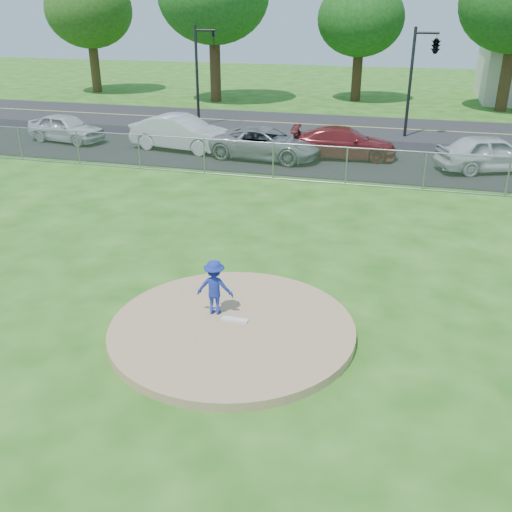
{
  "coord_description": "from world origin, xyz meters",
  "views": [
    {
      "loc": [
        3.35,
        -10.3,
        6.65
      ],
      "look_at": [
        0.0,
        2.0,
        1.0
      ],
      "focal_mm": 40.0,
      "sensor_mm": 36.0,
      "label": 1
    }
  ],
  "objects": [
    {
      "name": "ground",
      "position": [
        0.0,
        10.0,
        0.0
      ],
      "size": [
        120.0,
        120.0,
        0.0
      ],
      "primitive_type": "plane",
      "color": "#215913",
      "rests_on": "ground"
    },
    {
      "name": "pitchers_mound",
      "position": [
        0.0,
        0.0,
        0.1
      ],
      "size": [
        5.4,
        5.4,
        0.2
      ],
      "primitive_type": "cylinder",
      "color": "#A8815C",
      "rests_on": "ground"
    },
    {
      "name": "pitching_rubber",
      "position": [
        0.0,
        0.2,
        0.22
      ],
      "size": [
        0.6,
        0.15,
        0.04
      ],
      "primitive_type": "cube",
      "color": "white",
      "rests_on": "pitchers_mound"
    },
    {
      "name": "chain_link_fence",
      "position": [
        0.0,
        12.0,
        0.75
      ],
      "size": [
        40.0,
        0.06,
        1.5
      ],
      "primitive_type": "cube",
      "color": "gray",
      "rests_on": "ground"
    },
    {
      "name": "parking_lot",
      "position": [
        0.0,
        16.5,
        0.01
      ],
      "size": [
        50.0,
        8.0,
        0.01
      ],
      "primitive_type": "cube",
      "color": "black",
      "rests_on": "ground"
    },
    {
      "name": "street",
      "position": [
        0.0,
        24.0,
        0.0
      ],
      "size": [
        60.0,
        7.0,
        0.01
      ],
      "primitive_type": "cube",
      "color": "black",
      "rests_on": "ground"
    },
    {
      "name": "tree_center",
      "position": [
        -1.0,
        34.0,
        6.47
      ],
      "size": [
        6.16,
        6.16,
        9.84
      ],
      "color": "#352213",
      "rests_on": "ground"
    },
    {
      "name": "traffic_signal_left",
      "position": [
        -8.76,
        22.0,
        3.36
      ],
      "size": [
        1.28,
        0.2,
        5.6
      ],
      "color": "black",
      "rests_on": "ground"
    },
    {
      "name": "traffic_signal_center",
      "position": [
        3.97,
        22.0,
        4.61
      ],
      "size": [
        1.42,
        2.48,
        5.6
      ],
      "color": "black",
      "rests_on": "ground"
    },
    {
      "name": "pitcher",
      "position": [
        -0.53,
        0.43,
        0.84
      ],
      "size": [
        0.88,
        0.56,
        1.29
      ],
      "primitive_type": "imported",
      "rotation": [
        0.0,
        0.0,
        3.25
      ],
      "color": "#1C2D9A",
      "rests_on": "pitchers_mound"
    },
    {
      "name": "traffic_cone",
      "position": [
        -5.52,
        15.09,
        0.41
      ],
      "size": [
        0.41,
        0.41,
        0.79
      ],
      "primitive_type": "cone",
      "color": "#DE590B",
      "rests_on": "parking_lot"
    },
    {
      "name": "parked_car_silver",
      "position": [
        -14.1,
        15.94,
        0.72
      ],
      "size": [
        4.42,
        2.39,
        1.43
      ],
      "primitive_type": "imported",
      "rotation": [
        0.0,
        0.0,
        1.39
      ],
      "color": "silver",
      "rests_on": "parking_lot"
    },
    {
      "name": "parked_car_white",
      "position": [
        -7.58,
        15.81,
        0.85
      ],
      "size": [
        5.3,
        2.59,
        1.67
      ],
      "primitive_type": "imported",
      "rotation": [
        0.0,
        0.0,
        1.4
      ],
      "color": "silver",
      "rests_on": "parking_lot"
    },
    {
      "name": "parked_car_gray",
      "position": [
        -3.14,
        15.19,
        0.72
      ],
      "size": [
        5.3,
        2.85,
        1.41
      ],
      "primitive_type": "imported",
      "rotation": [
        0.0,
        0.0,
        1.47
      ],
      "color": "gray",
      "rests_on": "parking_lot"
    },
    {
      "name": "parked_car_darkred",
      "position": [
        0.36,
        16.33,
        0.72
      ],
      "size": [
        5.04,
        2.41,
        1.42
      ],
      "primitive_type": "imported",
      "rotation": [
        0.0,
        0.0,
        1.66
      ],
      "color": "maroon",
      "rests_on": "parking_lot"
    },
    {
      "name": "parked_car_pearl",
      "position": [
        6.73,
        15.63,
        0.79
      ],
      "size": [
        4.94,
        3.44,
        1.56
      ],
      "primitive_type": "imported",
      "rotation": [
        0.0,
        0.0,
        1.96
      ],
      "color": "silver",
      "rests_on": "parking_lot"
    }
  ]
}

